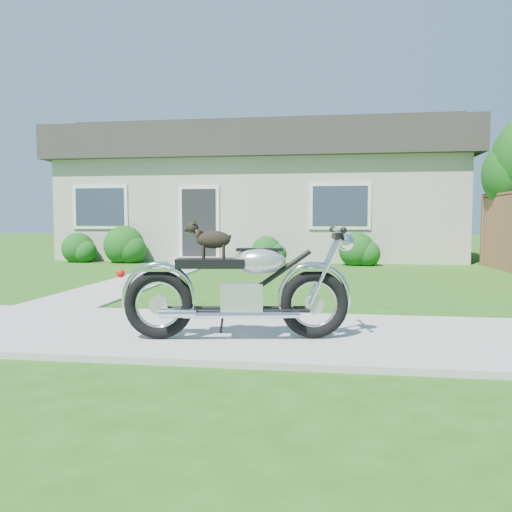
{
  "coord_description": "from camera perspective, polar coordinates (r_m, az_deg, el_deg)",
  "views": [
    {
      "loc": [
        2.12,
        -5.05,
        1.18
      ],
      "look_at": [
        1.27,
        1.0,
        0.75
      ],
      "focal_mm": 35.0,
      "sensor_mm": 36.0,
      "label": 1
    }
  ],
  "objects": [
    {
      "name": "motorcycle_with_dog",
      "position": [
        4.81,
        -1.69,
        -3.59
      ],
      "size": [
        2.21,
        0.68,
        1.13
      ],
      "rotation": [
        0.0,
        0.0,
        0.16
      ],
      "color": "black",
      "rests_on": "sidewalk"
    },
    {
      "name": "ground",
      "position": [
        5.6,
        -14.64,
        -8.27
      ],
      "size": [
        80.0,
        80.0,
        0.0
      ],
      "primitive_type": "plane",
      "color": "#235114",
      "rests_on": "ground"
    },
    {
      "name": "potted_plant_left",
      "position": [
        14.86,
        -15.59,
        0.65
      ],
      "size": [
        0.56,
        0.64,
        0.69
      ],
      "primitive_type": "imported",
      "rotation": [
        0.0,
        0.0,
        1.54
      ],
      "color": "#265115",
      "rests_on": "ground"
    },
    {
      "name": "walkway",
      "position": [
        10.74,
        -11.79,
        -2.29
      ],
      "size": [
        1.2,
        8.0,
        0.03
      ],
      "primitive_type": "cube",
      "color": "#9E9B93",
      "rests_on": "ground"
    },
    {
      "name": "potted_plant_right",
      "position": [
        13.71,
        1.28,
        0.71
      ],
      "size": [
        0.57,
        0.57,
        0.78
      ],
      "primitive_type": "imported",
      "rotation": [
        0.0,
        0.0,
        0.37
      ],
      "color": "#326C1D",
      "rests_on": "ground"
    },
    {
      "name": "sidewalk",
      "position": [
        5.59,
        -14.64,
        -8.07
      ],
      "size": [
        24.0,
        2.2,
        0.04
      ],
      "primitive_type": "cube",
      "color": "#9E9B93",
      "rests_on": "ground"
    },
    {
      "name": "shrub_row",
      "position": [
        14.09,
        -7.7,
        0.91
      ],
      "size": [
        8.87,
        1.14,
        1.14
      ],
      "color": "#154C14",
      "rests_on": "ground"
    },
    {
      "name": "house",
      "position": [
        17.2,
        0.87,
        7.27
      ],
      "size": [
        12.6,
        7.03,
        4.5
      ],
      "color": "#B3B0A2",
      "rests_on": "ground"
    }
  ]
}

